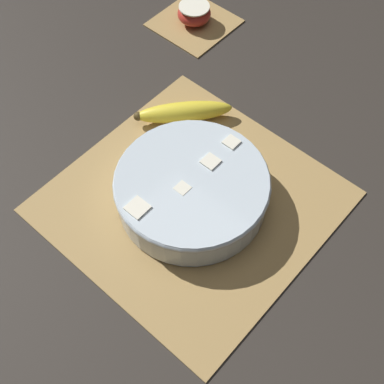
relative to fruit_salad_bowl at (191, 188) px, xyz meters
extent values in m
plane|color=#2D2823|center=(0.00, 0.00, -0.04)|extent=(6.00, 6.00, 0.00)
cube|color=#A8844C|center=(0.00, 0.00, -0.04)|extent=(0.42, 0.43, 0.01)
cube|color=brown|center=(-0.15, 0.00, -0.04)|extent=(0.01, 0.42, 0.00)
cube|color=brown|center=(-0.09, 0.00, -0.04)|extent=(0.01, 0.42, 0.00)
cube|color=brown|center=(-0.03, 0.00, -0.04)|extent=(0.01, 0.42, 0.00)
cube|color=brown|center=(0.03, 0.00, -0.04)|extent=(0.01, 0.42, 0.00)
cube|color=brown|center=(0.09, 0.00, -0.04)|extent=(0.01, 0.42, 0.00)
cube|color=brown|center=(0.15, 0.00, -0.04)|extent=(0.01, 0.42, 0.00)
cube|color=#A8844C|center=(0.35, 0.30, -0.04)|extent=(0.16, 0.16, 0.01)
cube|color=brown|center=(0.32, 0.30, -0.04)|extent=(0.00, 0.15, 0.00)
cube|color=brown|center=(0.38, 0.30, -0.04)|extent=(0.00, 0.15, 0.00)
cylinder|color=silver|center=(0.00, 0.00, 0.00)|extent=(0.25, 0.25, 0.06)
torus|color=silver|center=(0.00, 0.00, 0.02)|extent=(0.26, 0.26, 0.01)
cylinder|color=#F7EFC6|center=(0.05, 0.07, 0.01)|extent=(0.02, 0.02, 0.01)
cylinder|color=#F7EFC6|center=(0.00, 0.04, -0.01)|extent=(0.03, 0.03, 0.01)
cylinder|color=#F7EFC6|center=(0.06, -0.06, 0.00)|extent=(0.03, 0.03, 0.01)
cylinder|color=#F7EFC6|center=(0.04, -0.07, 0.01)|extent=(0.03, 0.03, 0.01)
cylinder|color=#F7EFC6|center=(0.04, -0.03, 0.00)|extent=(0.03, 0.03, 0.01)
cylinder|color=#F7EFC6|center=(-0.06, -0.02, 0.01)|extent=(0.03, 0.03, 0.01)
cube|color=white|center=(0.05, 0.00, 0.02)|extent=(0.03, 0.03, 0.03)
cube|color=white|center=(0.02, 0.10, -0.01)|extent=(0.03, 0.03, 0.03)
cube|color=white|center=(0.04, 0.05, 0.01)|extent=(0.03, 0.03, 0.03)
cube|color=white|center=(-0.05, 0.00, -0.01)|extent=(0.03, 0.03, 0.03)
cube|color=white|center=(-0.03, 0.10, 0.01)|extent=(0.03, 0.03, 0.03)
cube|color=white|center=(-0.05, 0.05, 0.00)|extent=(0.02, 0.02, 0.02)
cube|color=white|center=(-0.02, 0.05, 0.01)|extent=(0.03, 0.03, 0.03)
cube|color=white|center=(0.08, -0.01, -0.01)|extent=(0.02, 0.02, 0.02)
cube|color=white|center=(0.10, 0.00, 0.02)|extent=(0.02, 0.02, 0.02)
cube|color=white|center=(-0.02, 0.00, 0.02)|extent=(0.02, 0.02, 0.02)
cube|color=white|center=(-0.02, -0.09, 0.01)|extent=(0.03, 0.03, 0.03)
cube|color=white|center=(-0.01, -0.04, -0.02)|extent=(0.03, 0.03, 0.03)
cube|color=white|center=(-0.10, 0.03, 0.01)|extent=(0.03, 0.03, 0.03)
cube|color=white|center=(-0.06, -0.04, -0.02)|extent=(0.03, 0.03, 0.03)
ellipsoid|color=orange|center=(0.01, -0.01, -0.01)|extent=(0.03, 0.01, 0.01)
ellipsoid|color=orange|center=(0.04, -0.09, -0.01)|extent=(0.03, 0.02, 0.01)
ellipsoid|color=orange|center=(0.05, 0.03, -0.02)|extent=(0.03, 0.02, 0.02)
ellipsoid|color=orange|center=(-0.03, 0.05, -0.02)|extent=(0.03, 0.02, 0.01)
ellipsoid|color=orange|center=(0.01, 0.06, 0.01)|extent=(0.03, 0.02, 0.01)
ellipsoid|color=red|center=(-0.06, 0.03, -0.02)|extent=(0.03, 0.01, 0.01)
ellipsoid|color=orange|center=(0.03, 0.10, 0.02)|extent=(0.03, 0.01, 0.01)
ellipsoid|color=orange|center=(-0.10, 0.02, -0.02)|extent=(0.02, 0.01, 0.01)
ellipsoid|color=yellow|center=(0.13, 0.13, -0.02)|extent=(0.16, 0.15, 0.04)
sphere|color=#473819|center=(0.06, 0.19, -0.02)|extent=(0.02, 0.02, 0.02)
ellipsoid|color=#B72D23|center=(0.35, 0.30, -0.02)|extent=(0.07, 0.07, 0.04)
cylinder|color=white|center=(0.35, 0.30, 0.00)|extent=(0.07, 0.07, 0.00)
camera|label=1|loc=(-0.36, -0.32, 0.73)|focal=50.00mm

